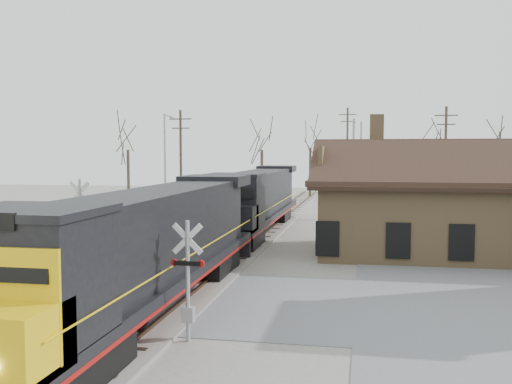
# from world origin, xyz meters

# --- Properties ---
(ground) EXTENTS (140.00, 140.00, 0.00)m
(ground) POSITION_xyz_m (0.00, 0.00, 0.00)
(ground) COLOR gray
(ground) RESTS_ON ground
(road) EXTENTS (60.00, 9.00, 0.03)m
(road) POSITION_xyz_m (0.00, 0.00, 0.01)
(road) COLOR slate
(road) RESTS_ON ground
(track_main) EXTENTS (3.40, 90.00, 0.24)m
(track_main) POSITION_xyz_m (0.00, 15.00, 0.07)
(track_main) COLOR gray
(track_main) RESTS_ON ground
(track_siding) EXTENTS (3.40, 90.00, 0.24)m
(track_siding) POSITION_xyz_m (-4.50, 15.00, 0.07)
(track_siding) COLOR gray
(track_siding) RESTS_ON ground
(depot) EXTENTS (15.20, 9.31, 7.90)m
(depot) POSITION_xyz_m (11.99, 12.00, 2.41)
(depot) COLOR #997A4F
(depot) RESTS_ON ground
(locomotive_lead) EXTENTS (3.04, 20.38, 4.52)m
(locomotive_lead) POSITION_xyz_m (0.00, -2.69, 2.38)
(locomotive_lead) COLOR black
(locomotive_lead) RESTS_ON ground
(locomotive_trailing) EXTENTS (3.04, 20.38, 4.28)m
(locomotive_trailing) POSITION_xyz_m (0.00, 17.96, 2.38)
(locomotive_trailing) COLOR black
(locomotive_trailing) RESTS_ON ground
(crossbuck_near) EXTENTS (1.04, 0.27, 3.66)m
(crossbuck_near) POSITION_xyz_m (2.12, -4.74, 1.74)
(crossbuck_near) COLOR #A5A8AD
(crossbuck_near) RESTS_ON ground
(crossbuck_far) EXTENTS (1.25, 0.33, 4.38)m
(crossbuck_far) POSITION_xyz_m (-6.40, 4.87, 2.03)
(crossbuck_far) COLOR #A5A8AD
(crossbuck_far) RESTS_ON ground
(streetlight_a) EXTENTS (0.25, 2.04, 8.63)m
(streetlight_a) POSITION_xyz_m (-7.70, 20.90, 4.85)
(streetlight_a) COLOR #A5A8AD
(streetlight_a) RESTS_ON ground
(streetlight_b) EXTENTS (0.25, 2.04, 8.19)m
(streetlight_b) POSITION_xyz_m (6.51, 22.81, 4.63)
(streetlight_b) COLOR #A5A8AD
(streetlight_b) RESTS_ON ground
(streetlight_c) EXTENTS (0.25, 2.04, 8.51)m
(streetlight_c) POSITION_xyz_m (7.02, 32.67, 4.79)
(streetlight_c) COLOR #A5A8AD
(streetlight_c) RESTS_ON ground
(utility_pole_a) EXTENTS (2.00, 0.24, 9.40)m
(utility_pole_a) POSITION_xyz_m (-8.63, 27.46, 4.92)
(utility_pole_a) COLOR #382D23
(utility_pole_a) RESTS_ON ground
(utility_pole_b) EXTENTS (2.00, 0.24, 10.92)m
(utility_pole_b) POSITION_xyz_m (5.37, 47.46, 5.69)
(utility_pole_b) COLOR #382D23
(utility_pole_b) RESTS_ON ground
(utility_pole_c) EXTENTS (2.00, 0.24, 9.77)m
(utility_pole_c) POSITION_xyz_m (14.47, 32.50, 5.11)
(utility_pole_c) COLOR #382D23
(utility_pole_c) RESTS_ON ground
(tree_a) EXTENTS (3.97, 3.97, 9.72)m
(tree_a) POSITION_xyz_m (-15.90, 32.84, 6.91)
(tree_a) COLOR #382D23
(tree_a) RESTS_ON ground
(tree_b) EXTENTS (3.97, 3.97, 9.72)m
(tree_b) POSITION_xyz_m (-3.32, 38.59, 6.91)
(tree_b) COLOR #382D23
(tree_b) RESTS_ON ground
(tree_c) EXTENTS (4.18, 4.18, 10.24)m
(tree_c) POSITION_xyz_m (0.71, 50.63, 7.29)
(tree_c) COLOR #382D23
(tree_c) RESTS_ON ground
(tree_d) EXTENTS (4.00, 4.00, 9.80)m
(tree_d) POSITION_xyz_m (14.42, 42.96, 6.97)
(tree_d) COLOR #382D23
(tree_d) RESTS_ON ground
(tree_e) EXTENTS (3.62, 3.62, 8.86)m
(tree_e) POSITION_xyz_m (19.97, 38.97, 6.30)
(tree_e) COLOR #382D23
(tree_e) RESTS_ON ground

